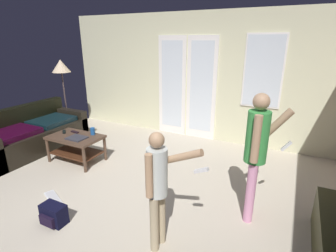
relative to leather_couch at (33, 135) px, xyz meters
name	(u,v)px	position (x,y,z in m)	size (l,w,h in m)	color
ground_plane	(119,196)	(2.44, -0.56, -0.30)	(5.94, 5.35, 0.02)	beige
wall_back_with_doors	(194,78)	(2.47, 2.09, 0.98)	(5.94, 0.09, 2.59)	beige
leather_couch	(33,135)	(0.00, 0.00, 0.00)	(0.88, 1.98, 0.81)	black
coffee_table	(76,143)	(1.14, -0.01, 0.05)	(0.90, 0.57, 0.46)	#4C3628
person_adult	(257,148)	(4.12, -0.20, 0.62)	(0.47, 0.43, 1.52)	pink
person_child	(158,182)	(3.37, -1.10, 0.47)	(0.57, 0.34, 1.25)	tan
floor_lamp	(61,69)	(-0.30, 1.14, 1.12)	(0.40, 0.40, 1.61)	#2A3530
backpack	(53,215)	(2.12, -1.35, -0.17)	(0.30, 0.20, 0.24)	black
loose_keyboard	(54,199)	(1.72, -1.02, -0.28)	(0.46, 0.30, 0.02)	white
laptop_closed	(77,138)	(1.25, -0.08, 0.18)	(0.31, 0.25, 0.02)	#34353E
cup_near_edge	(93,131)	(1.36, 0.19, 0.24)	(0.08, 0.08, 0.12)	#1C5094
tv_remote_black	(64,132)	(0.82, 0.05, 0.18)	(0.17, 0.05, 0.02)	black
dvd_remote_slim	(75,132)	(1.00, 0.12, 0.18)	(0.17, 0.05, 0.02)	black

